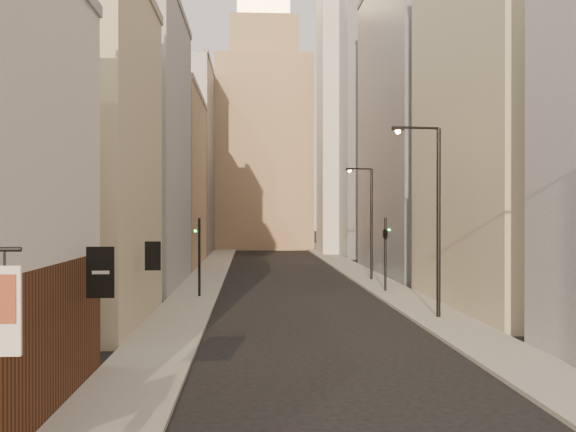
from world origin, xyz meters
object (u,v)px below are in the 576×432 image
Objects in this scene: white_tower at (350,111)px; streetlamp_far at (369,217)px; streetlamp_mid at (434,210)px; traffic_light_left at (199,242)px; traffic_light_right at (385,236)px; clock_tower at (264,131)px.

streetlamp_far is at bearing -96.36° from white_tower.
traffic_light_left is (-12.29, 8.66, -1.99)m from streetlamp_mid.
streetlamp_far reaches higher than traffic_light_left.
streetlamp_mid reaches higher than streetlamp_far.
traffic_light_right is at bearing -95.58° from white_tower.
white_tower is 53.37m from streetlamp_mid.
traffic_light_right is at bearing 177.00° from traffic_light_left.
clock_tower is 8.98× the size of traffic_light_right.
white_tower is at bearing 64.29° from streetlamp_far.
streetlamp_mid is 15.17m from traffic_light_left.
streetlamp_mid is 10.80m from traffic_light_right.
streetlamp_far is 1.75× the size of traffic_light_left.
streetlamp_far is at bearing 83.47° from streetlamp_mid.
streetlamp_mid is at bearing 106.60° from traffic_light_right.
traffic_light_left is (-12.37, -9.29, -1.52)m from streetlamp_far.
white_tower is (11.00, -14.00, 0.97)m from clock_tower.
clock_tower is 58.89m from traffic_light_left.
streetlamp_mid is (7.17, -65.59, -12.15)m from clock_tower.
streetlamp_far reaches higher than traffic_light_right.
clock_tower is 4.68× the size of streetlamp_mid.
streetlamp_far is 7.39m from traffic_light_right.
traffic_light_left is 1.00× the size of traffic_light_right.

